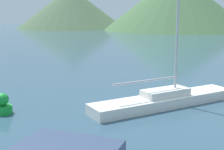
{
  "coord_description": "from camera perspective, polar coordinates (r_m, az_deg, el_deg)",
  "views": [
    {
      "loc": [
        2.57,
        -2.7,
        4.56
      ],
      "look_at": [
        0.33,
        14.0,
        1.2
      ],
      "focal_mm": 50.0,
      "sensor_mm": 36.0,
      "label": 1
    }
  ],
  "objects": [
    {
      "name": "hill_west",
      "position": [
        97.16,
        -7.48,
        12.07
      ],
      "size": [
        32.65,
        32.65,
        12.16
      ],
      "color": "#4C6647",
      "rests_on": "ground_plane"
    },
    {
      "name": "sailboat_inner",
      "position": [
        15.83,
        9.71,
        -4.28
      ],
      "size": [
        7.34,
        6.06,
        7.22
      ],
      "rotation": [
        0.0,
        0.0,
        0.65
      ],
      "color": "white",
      "rests_on": "ground_plane"
    },
    {
      "name": "buoy_marker",
      "position": [
        15.23,
        -19.38,
        -5.23
      ],
      "size": [
        0.85,
        0.85,
        0.98
      ],
      "color": "green",
      "rests_on": "ground_plane"
    },
    {
      "name": "hill_central",
      "position": [
        87.81,
        11.68,
        13.01
      ],
      "size": [
        39.39,
        39.39,
        15.14
      ],
      "color": "#476B42",
      "rests_on": "ground_plane"
    }
  ]
}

